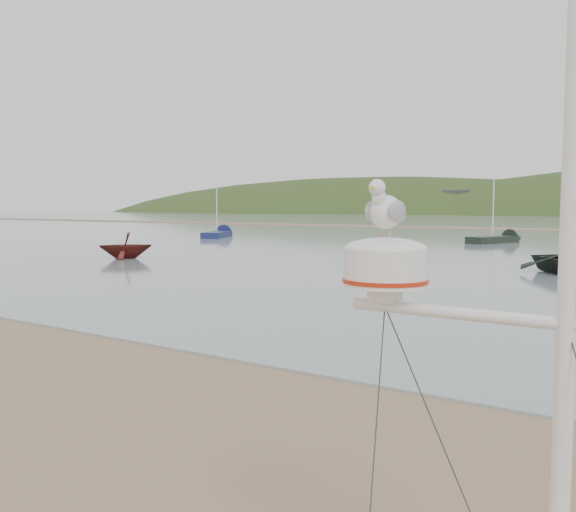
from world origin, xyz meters
The scene contains 4 objects.
ground centered at (0.00, 0.00, 0.00)m, with size 560.00×560.00×0.00m, color #7C6047.
boat_red centered at (-19.43, 17.15, 1.35)m, with size 2.26×1.38×2.61m, color #4F1412.
sailboat_dark_mid centered at (-6.90, 42.93, 0.30)m, with size 3.39×6.23×6.07m.
sailboat_blue_near centered at (-30.37, 37.75, 0.30)m, with size 4.24×6.53×6.46m.
Camera 1 is at (5.32, -4.29, 2.76)m, focal length 38.00 mm.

